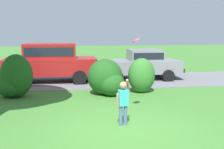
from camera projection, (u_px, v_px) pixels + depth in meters
The scene contains 9 objects.
ground_plane at pixel (123, 130), 7.58m from camera, with size 80.00×80.00×0.00m, color #3D752D.
driveway_strip at pixel (98, 81), 14.84m from camera, with size 28.00×4.40×0.02m, color slate.
shrub_near_tree at pixel (15, 79), 11.18m from camera, with size 1.35×1.06×1.67m.
shrub_centre_left at pixel (107, 79), 11.61m from camera, with size 1.46×1.48×1.44m.
shrub_centre at pixel (141, 75), 12.02m from camera, with size 1.12×0.94×1.44m.
parked_sedan at pixel (141, 63), 15.24m from camera, with size 4.41×2.12×1.56m.
parked_suv at pixel (50, 61), 14.37m from camera, with size 4.72×2.14×1.92m.
child_thrower at pixel (123, 100), 7.85m from camera, with size 0.42×0.32×1.29m.
frisbee at pixel (136, 40), 8.56m from camera, with size 0.26×0.28×0.19m.
Camera 1 is at (-1.26, -7.17, 2.59)m, focal length 46.64 mm.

